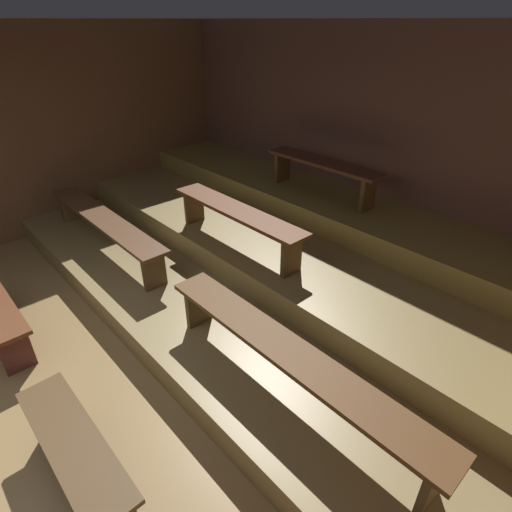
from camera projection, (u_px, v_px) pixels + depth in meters
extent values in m
cube|color=olive|center=(214.00, 309.00, 4.51)|extent=(7.12, 5.47, 0.08)
cube|color=brown|center=(356.00, 143.00, 5.17)|extent=(7.12, 0.06, 2.76)
cube|color=brown|center=(74.00, 129.00, 5.82)|extent=(0.06, 5.47, 2.76)
cube|color=olive|center=(258.00, 274.00, 4.81)|extent=(6.32, 3.36, 0.27)
cube|color=olive|center=(292.00, 238.00, 5.01)|extent=(6.32, 2.19, 0.27)
cube|color=olive|center=(324.00, 205.00, 5.21)|extent=(6.32, 1.03, 0.27)
cube|color=brown|center=(16.00, 352.00, 3.60)|extent=(0.05, 0.25, 0.40)
cube|color=brown|center=(72.00, 442.00, 2.59)|extent=(1.28, 0.32, 0.04)
cube|color=#553421|center=(52.00, 414.00, 3.03)|extent=(0.05, 0.25, 0.40)
cube|color=brown|center=(103.00, 218.00, 4.85)|extent=(2.50, 0.32, 0.04)
cube|color=brown|center=(71.00, 207.00, 5.68)|extent=(0.05, 0.25, 0.40)
cube|color=brown|center=(154.00, 271.00, 4.24)|extent=(0.05, 0.25, 0.40)
cube|color=#563417|center=(289.00, 352.00, 2.91)|extent=(2.50, 0.32, 0.04)
cube|color=brown|center=(199.00, 305.00, 3.74)|extent=(0.05, 0.25, 0.40)
cube|color=brown|center=(432.00, 485.00, 2.30)|extent=(0.05, 0.25, 0.40)
cube|color=#5F3017|center=(237.00, 211.00, 4.38)|extent=(1.89, 0.32, 0.04)
cube|color=brown|center=(194.00, 207.00, 5.01)|extent=(0.05, 0.25, 0.40)
cube|color=brown|center=(291.00, 256.00, 3.97)|extent=(0.05, 0.25, 0.40)
cube|color=brown|center=(323.00, 162.00, 4.95)|extent=(1.60, 0.32, 0.04)
cube|color=brown|center=(282.00, 167.00, 5.50)|extent=(0.05, 0.25, 0.40)
cube|color=brown|center=(368.00, 195.00, 4.63)|extent=(0.05, 0.25, 0.40)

